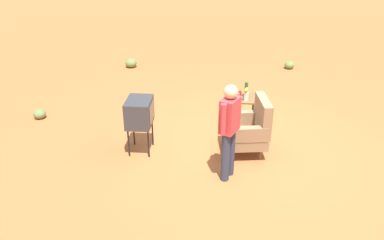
% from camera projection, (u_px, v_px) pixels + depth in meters
% --- Properties ---
extents(ground_plane, '(60.00, 60.00, 0.00)m').
position_uv_depth(ground_plane, '(239.00, 149.00, 7.47)').
color(ground_plane, '#AD6033').
extents(armchair, '(0.87, 0.88, 1.06)m').
position_uv_depth(armchair, '(250.00, 128.00, 7.16)').
color(armchair, brown).
rests_on(armchair, ground).
extents(side_table, '(0.56, 0.56, 0.68)m').
position_uv_depth(side_table, '(243.00, 102.00, 8.02)').
color(side_table, black).
rests_on(side_table, ground).
extents(tv_on_stand, '(0.60, 0.45, 1.03)m').
position_uv_depth(tv_on_stand, '(139.00, 113.00, 7.09)').
color(tv_on_stand, black).
rests_on(tv_on_stand, ground).
extents(person_standing, '(0.53, 0.35, 1.64)m').
position_uv_depth(person_standing, '(229.00, 127.00, 6.25)').
color(person_standing, '#2D3347').
rests_on(person_standing, ground).
extents(bottle_wine_green, '(0.07, 0.07, 0.32)m').
position_uv_depth(bottle_wine_green, '(246.00, 90.00, 7.91)').
color(bottle_wine_green, '#1E5623').
rests_on(bottle_wine_green, side_table).
extents(soda_can_red, '(0.07, 0.07, 0.12)m').
position_uv_depth(soda_can_red, '(240.00, 94.00, 7.99)').
color(soda_can_red, red).
rests_on(soda_can_red, side_table).
extents(flower_vase, '(0.15, 0.10, 0.27)m').
position_uv_depth(flower_vase, '(246.00, 94.00, 7.77)').
color(flower_vase, silver).
rests_on(flower_vase, side_table).
extents(shrub_near, '(0.33, 0.33, 0.26)m').
position_uv_depth(shrub_near, '(131.00, 63.00, 11.72)').
color(shrub_near, olive).
rests_on(shrub_near, ground).
extents(shrub_mid, '(0.26, 0.26, 0.20)m').
position_uv_depth(shrub_mid, '(40.00, 114.00, 8.63)').
color(shrub_mid, olive).
rests_on(shrub_mid, ground).
extents(shrub_far, '(0.28, 0.28, 0.22)m').
position_uv_depth(shrub_far, '(289.00, 65.00, 11.62)').
color(shrub_far, olive).
rests_on(shrub_far, ground).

